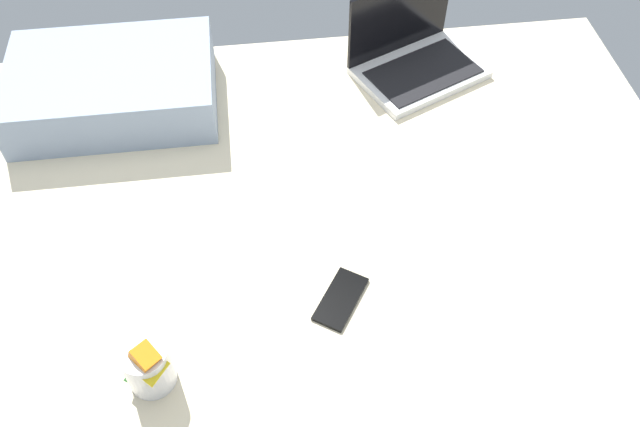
# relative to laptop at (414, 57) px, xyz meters

# --- Properties ---
(bed_mattress) EXTENTS (1.80, 1.40, 0.18)m
(bed_mattress) POSITION_rel_laptop_xyz_m (-0.32, -0.53, -0.13)
(bed_mattress) COLOR beige
(bed_mattress) RESTS_ON ground
(laptop) EXTENTS (0.40, 0.35, 0.23)m
(laptop) POSITION_rel_laptop_xyz_m (0.00, 0.00, 0.00)
(laptop) COLOR silver
(laptop) RESTS_ON bed_mattress
(snack_cup) EXTENTS (0.10, 0.10, 0.14)m
(snack_cup) POSITION_rel_laptop_xyz_m (-0.69, -0.85, 0.01)
(snack_cup) COLOR silver
(snack_cup) RESTS_ON bed_mattress
(cell_phone) EXTENTS (0.13, 0.15, 0.01)m
(cell_phone) POSITION_rel_laptop_xyz_m (-0.31, -0.72, -0.04)
(cell_phone) COLOR black
(cell_phone) RESTS_ON bed_mattress
(pillow) EXTENTS (0.52, 0.36, 0.13)m
(pillow) POSITION_rel_laptop_xyz_m (-0.81, -0.05, 0.02)
(pillow) COLOR #8C9EB7
(pillow) RESTS_ON bed_mattress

